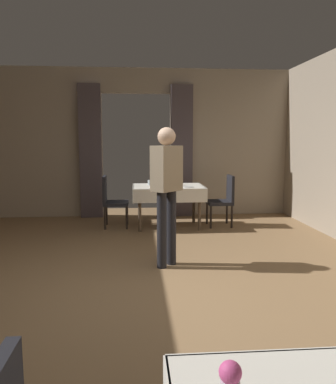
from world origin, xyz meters
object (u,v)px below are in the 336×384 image
at_px(chair_mid_left, 111,199).
at_px(plate_mid_a, 156,187).
at_px(chair_mid_right, 224,198).
at_px(person_waiter_by_doorway, 167,185).
at_px(dining_table_mid, 168,191).
at_px(glass_mid_b, 179,183).
at_px(plate_mid_d, 188,187).
at_px(glass_mid_c, 150,182).

relative_size(chair_mid_left, plate_mid_a, 4.18).
xyz_separation_m(chair_mid_right, plate_mid_a, (-1.26, -0.19, 0.24)).
xyz_separation_m(plate_mid_a, person_waiter_by_doorway, (0.04, -2.00, 0.27)).
bearing_deg(person_waiter_by_doorway, dining_table_mid, 84.77).
relative_size(plate_mid_a, glass_mid_b, 2.66).
bearing_deg(chair_mid_left, chair_mid_right, -1.69).
bearing_deg(chair_mid_right, chair_mid_left, 178.31).
xyz_separation_m(glass_mid_b, plate_mid_d, (0.11, -0.33, -0.04)).
distance_m(glass_mid_c, person_waiter_by_doorway, 2.36).
bearing_deg(plate_mid_a, chair_mid_right, 8.80).
height_order(chair_mid_left, glass_mid_b, chair_mid_left).
xyz_separation_m(plate_mid_a, glass_mid_b, (0.45, 0.30, 0.04)).
bearing_deg(glass_mid_b, chair_mid_left, -178.10).
bearing_deg(glass_mid_c, person_waiter_by_doorway, -86.95).
xyz_separation_m(chair_mid_left, plate_mid_d, (1.34, -0.29, 0.24)).
relative_size(chair_mid_right, glass_mid_b, 11.09).
bearing_deg(chair_mid_right, plate_mid_a, -171.20).
height_order(glass_mid_b, person_waiter_by_doorway, person_waiter_by_doorway).
relative_size(plate_mid_d, person_waiter_by_doorway, 0.12).
distance_m(chair_mid_right, person_waiter_by_doorway, 2.56).
height_order(chair_mid_left, glass_mid_c, chair_mid_left).
distance_m(chair_mid_left, glass_mid_c, 0.75).
distance_m(chair_mid_right, glass_mid_b, 0.86).
bearing_deg(chair_mid_right, glass_mid_b, 172.90).
bearing_deg(glass_mid_b, chair_mid_right, -7.10).
bearing_deg(plate_mid_d, person_waiter_by_doorway, -104.90).
xyz_separation_m(chair_mid_left, glass_mid_b, (1.23, 0.04, 0.28)).
distance_m(chair_mid_left, person_waiter_by_doorway, 2.45).
xyz_separation_m(chair_mid_right, chair_mid_left, (-2.04, 0.06, 0.00)).
relative_size(glass_mid_c, person_waiter_by_doorway, 0.05).
bearing_deg(glass_mid_b, person_waiter_by_doorway, -100.14).
bearing_deg(dining_table_mid, glass_mid_c, 155.11).
bearing_deg(chair_mid_left, dining_table_mid, -3.32).
distance_m(chair_mid_right, glass_mid_c, 1.38).
bearing_deg(chair_mid_right, dining_table_mid, 179.94).
height_order(chair_mid_right, plate_mid_a, chair_mid_right).
relative_size(glass_mid_c, plate_mid_d, 0.46).
distance_m(chair_mid_right, chair_mid_left, 2.04).
bearing_deg(plate_mid_a, plate_mid_d, -3.82).
height_order(chair_mid_left, plate_mid_d, chair_mid_left).
bearing_deg(plate_mid_a, glass_mid_b, 33.48).
height_order(chair_mid_left, person_waiter_by_doorway, person_waiter_by_doorway).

